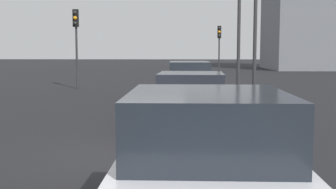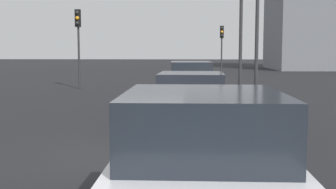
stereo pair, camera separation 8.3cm
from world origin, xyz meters
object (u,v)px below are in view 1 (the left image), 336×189
(traffic_light_near_right, at_px, (76,32))
(street_lamp_kerbside, at_px, (239,6))
(traffic_light_near_left, at_px, (219,40))
(street_lamp_far, at_px, (256,4))
(car_beige_left_lead, at_px, (189,82))
(car_maroon_left_second, at_px, (191,101))
(car_white_left_third, at_px, (206,167))

(traffic_light_near_right, distance_m, street_lamp_kerbside, 8.42)
(traffic_light_near_left, relative_size, street_lamp_far, 0.56)
(car_beige_left_lead, bearing_deg, car_maroon_left_second, 177.35)
(car_beige_left_lead, distance_m, traffic_light_near_right, 7.84)
(traffic_light_near_left, height_order, street_lamp_far, street_lamp_far)
(car_white_left_third, distance_m, traffic_light_near_left, 28.09)
(car_maroon_left_second, bearing_deg, car_beige_left_lead, 1.67)
(traffic_light_near_right, xyz_separation_m, street_lamp_kerbside, (-1.52, -8.21, 1.14))
(traffic_light_near_right, relative_size, street_lamp_kerbside, 0.60)
(street_lamp_far, bearing_deg, car_white_left_third, 168.64)
(car_white_left_third, relative_size, traffic_light_near_left, 1.16)
(car_beige_left_lead, relative_size, car_maroon_left_second, 1.16)
(car_maroon_left_second, bearing_deg, traffic_light_near_right, 29.17)
(traffic_light_near_left, distance_m, street_lamp_kerbside, 11.61)
(car_maroon_left_second, distance_m, car_white_left_third, 6.66)
(traffic_light_near_left, distance_m, street_lamp_far, 13.27)
(street_lamp_far, bearing_deg, car_beige_left_lead, 119.08)
(street_lamp_kerbside, bearing_deg, car_beige_left_lead, 143.62)
(car_beige_left_lead, distance_m, traffic_light_near_left, 15.16)
(traffic_light_near_right, height_order, street_lamp_kerbside, street_lamp_kerbside)
(car_white_left_third, xyz_separation_m, traffic_light_near_left, (27.91, -2.52, 1.95))
(car_maroon_left_second, bearing_deg, street_lamp_far, -18.12)
(street_lamp_kerbside, height_order, street_lamp_far, street_lamp_kerbside)
(car_maroon_left_second, relative_size, street_lamp_far, 0.62)
(car_maroon_left_second, xyz_separation_m, street_lamp_kerbside, (9.72, -2.49, 3.38))
(car_beige_left_lead, distance_m, car_white_left_third, 13.08)
(car_maroon_left_second, height_order, car_white_left_third, car_white_left_third)
(car_white_left_third, xyz_separation_m, street_lamp_kerbside, (16.38, -2.46, 3.32))
(car_beige_left_lead, relative_size, street_lamp_far, 0.72)
(car_white_left_third, bearing_deg, street_lamp_far, -11.00)
(car_beige_left_lead, bearing_deg, traffic_light_near_right, 48.08)
(car_maroon_left_second, xyz_separation_m, traffic_light_near_left, (21.25, -2.55, 2.02))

